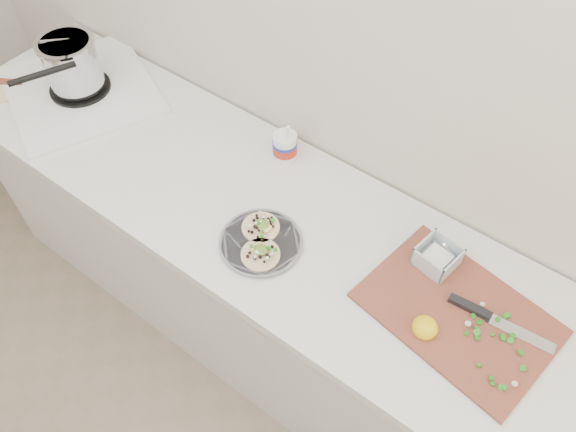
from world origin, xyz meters
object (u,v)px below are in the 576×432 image
Objects in this scene: cutboard at (458,305)px; bacon_plate at (6,84)px; stove at (75,73)px; taco_plate at (261,241)px; tub at (285,144)px.

cutboard is 1.87m from bacon_plate.
cutboard is at bearing 24.86° from stove.
taco_plate is 0.46× the size of cutboard.
cutboard is at bearing 4.76° from bacon_plate.
bacon_plate is (-1.86, -0.16, -0.01)m from cutboard.
tub reaches higher than cutboard.
tub reaches higher than bacon_plate.
bacon_plate is (-1.28, -0.00, -0.01)m from taco_plate.
taco_plate is 1.16× the size of bacon_plate.
bacon_plate is (-0.27, -0.15, -0.08)m from stove.
tub is at bearing 37.42° from stove.
cutboard reaches higher than taco_plate.
stove reaches higher than bacon_plate.
tub reaches higher than taco_plate.
taco_plate is at bearing 0.00° from bacon_plate.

